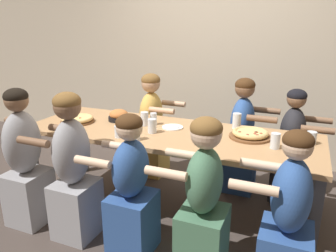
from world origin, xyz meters
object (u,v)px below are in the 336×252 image
Objects in this scene: drinking_glass_e at (119,132)px; diner_near_midleft at (73,172)px; diner_near_midright at (203,204)px; empty_plate_b at (294,137)px; drinking_glass_f at (311,139)px; drinking_glass_d at (237,122)px; diner_far_right at (291,151)px; drinking_glass_i at (292,142)px; diner_near_right at (287,225)px; skillet_bowl at (119,116)px; drinking_glass_c at (275,141)px; diner_far_midright at (242,140)px; drinking_glass_h at (145,119)px; empty_plate_a at (173,127)px; drinking_glass_b at (152,127)px; diner_near_center at (131,192)px; diner_near_left at (25,164)px; pizza_board_second at (250,134)px; drinking_glass_a at (136,134)px; drinking_glass_g at (153,119)px; diner_far_midleft at (152,128)px; pizza_board_main at (77,119)px.

drinking_glass_e is 0.49m from diner_near_midleft.
diner_near_midright reaches higher than drinking_glass_e.
drinking_glass_f is (0.13, -0.11, 0.04)m from empty_plate_b.
drinking_glass_d is 0.68m from diner_far_right.
drinking_glass_d is at bearing -0.55° from diner_near_midright.
drinking_glass_i is 0.71m from diner_near_right.
drinking_glass_c is at bearing -7.36° from skillet_bowl.
diner_near_midleft reaches higher than diner_far_midright.
drinking_glass_c is 0.11× the size of diner_near_right.
drinking_glass_h is 0.12× the size of diner_near_right.
diner_far_right is (1.03, 0.56, -0.28)m from empty_plate_a.
diner_far_right reaches higher than skillet_bowl.
drinking_glass_d reaches higher than skillet_bowl.
drinking_glass_b is (-1.17, -0.35, 0.05)m from empty_plate_b.
drinking_glass_b is at bearing 9.45° from diner_near_center.
empty_plate_a is 0.16× the size of diner_far_midright.
diner_near_left reaches higher than diner_near_center.
pizza_board_second is 0.98m from drinking_glass_h.
drinking_glass_b is 1.05m from diner_far_midright.
drinking_glass_e is 0.77× the size of drinking_glass_h.
drinking_glass_a is 0.10× the size of diner_far_midright.
diner_near_midleft is (-0.34, -0.80, -0.26)m from drinking_glass_g.
drinking_glass_h is 0.11× the size of diner_near_midright.
drinking_glass_d is at bearing -29.77° from diner_near_center.
diner_near_midright is (-0.17, -0.78, -0.28)m from pizza_board_second.
drinking_glass_h is 0.12× the size of diner_near_center.
drinking_glass_a is at bearing -154.89° from empty_plate_b.
drinking_glass_e is 0.98m from diner_near_midright.
diner_far_midleft is (-0.28, 0.53, -0.28)m from drinking_glass_g.
diner_near_midleft is (0.04, -0.80, -0.26)m from skillet_bowl.
diner_far_right reaches higher than diner_near_center.
diner_far_midright is (-0.64, 0.52, -0.27)m from drinking_glass_f.
diner_near_midleft is (-1.47, -0.60, -0.27)m from drinking_glass_c.
diner_far_midright is (1.61, 1.33, -0.00)m from diner_near_left.
pizza_board_main is 2.12m from diner_near_right.
drinking_glass_a is 1.58m from diner_far_right.
skillet_bowl is at bearing 2.85° from diner_near_midleft.
drinking_glass_c is at bearing -6.84° from drinking_glass_h.
empty_plate_a is 0.16× the size of diner_near_midleft.
drinking_glass_a is (-0.87, -0.42, 0.02)m from pizza_board_second.
diner_near_right is at bearing -90.00° from diner_near_midleft.
pizza_board_second is 0.29× the size of diner_near_midleft.
skillet_bowl is at bearing 179.29° from pizza_board_second.
drinking_glass_b reaches higher than skillet_bowl.
pizza_board_main is 0.29× the size of diner_near_center.
skillet_bowl is at bearing 31.15° from pizza_board_main.
drinking_glass_c is 1.15m from drinking_glass_g.
drinking_glass_c reaches higher than pizza_board_main.
diner_far_right is at bearing -20.41° from diner_near_midright.
diner_near_left is at bearing -148.30° from drinking_glass_d.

